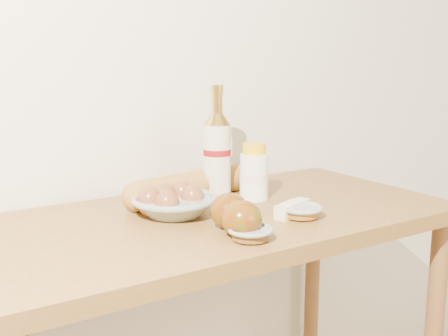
{
  "coord_description": "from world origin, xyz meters",
  "views": [
    {
      "loc": [
        -0.72,
        0.04,
        1.28
      ],
      "look_at": [
        0.0,
        1.15,
        1.02
      ],
      "focal_mm": 45.0,
      "sensor_mm": 36.0,
      "label": 1
    }
  ],
  "objects": [
    {
      "name": "back_wall",
      "position": [
        0.0,
        1.51,
        1.3
      ],
      "size": [
        3.5,
        0.02,
        2.6
      ],
      "primitive_type": "cube",
      "color": "silver",
      "rests_on": "ground"
    },
    {
      "name": "table",
      "position": [
        0.0,
        1.18,
        0.78
      ],
      "size": [
        1.2,
        0.6,
        0.9
      ],
      "color": "olive",
      "rests_on": "ground"
    },
    {
      "name": "bourbon_bottle",
      "position": [
        0.08,
        1.32,
        1.03
      ],
      "size": [
        0.08,
        0.08,
        0.31
      ],
      "rotation": [
        0.0,
        0.0,
        0.12
      ],
      "color": "beige",
      "rests_on": "table"
    },
    {
      "name": "cream_bottle",
      "position": [
        0.16,
        1.25,
        0.97
      ],
      "size": [
        0.09,
        0.09,
        0.15
      ],
      "rotation": [
        0.0,
        0.0,
        0.16
      ],
      "color": "white",
      "rests_on": "table"
    },
    {
      "name": "egg_bowl",
      "position": [
        -0.1,
        1.23,
        0.93
      ],
      "size": [
        0.25,
        0.25,
        0.08
      ],
      "rotation": [
        0.0,
        0.0,
        0.2
      ],
      "color": "gray",
      "rests_on": "table"
    },
    {
      "name": "baguette",
      "position": [
        0.03,
        1.33,
        0.94
      ],
      "size": [
        0.47,
        0.15,
        0.08
      ],
      "rotation": [
        0.0,
        0.0,
        0.16
      ],
      "color": "gold",
      "rests_on": "table"
    },
    {
      "name": "apple_redgreen_front",
      "position": [
        -0.06,
        0.99,
        0.94
      ],
      "size": [
        0.09,
        0.09,
        0.08
      ],
      "rotation": [
        0.0,
        0.0,
        -0.06
      ],
      "color": "maroon",
      "rests_on": "table"
    },
    {
      "name": "apple_redgreen_right",
      "position": [
        -0.04,
        1.06,
        0.94
      ],
      "size": [
        0.1,
        0.1,
        0.08
      ],
      "rotation": [
        0.0,
        0.0,
        0.18
      ],
      "color": "maroon",
      "rests_on": "table"
    },
    {
      "name": "sugar_bowl",
      "position": [
        -0.05,
        0.97,
        0.91
      ],
      "size": [
        0.12,
        0.12,
        0.03
      ],
      "rotation": [
        0.0,
        0.0,
        0.3
      ],
      "color": "#8C9994",
      "rests_on": "table"
    },
    {
      "name": "syrup_bowl",
      "position": [
        0.15,
        1.04,
        0.92
      ],
      "size": [
        0.13,
        0.13,
        0.03
      ],
      "rotation": [
        0.0,
        0.0,
        -0.35
      ],
      "color": "#95A39D",
      "rests_on": "table"
    },
    {
      "name": "butter_stick",
      "position": [
        0.15,
        1.07,
        0.92
      ],
      "size": [
        0.12,
        0.07,
        0.04
      ],
      "rotation": [
        0.0,
        0.0,
        0.33
      ],
      "color": "beige",
      "rests_on": "table"
    }
  ]
}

